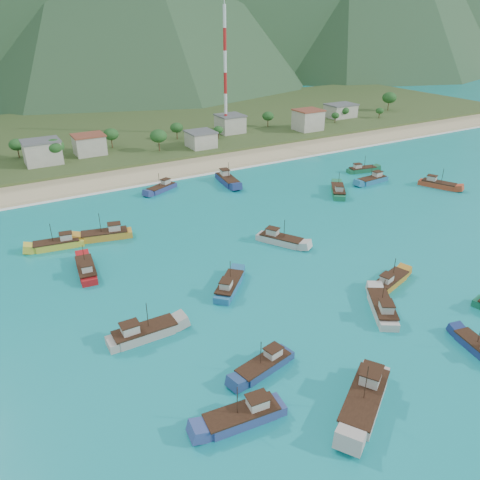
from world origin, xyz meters
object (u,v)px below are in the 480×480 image
boat_7 (144,333)px  boat_16 (480,349)px  boat_11 (382,309)px  boat_12 (86,270)px  boat_15 (438,185)px  radio_tower (225,72)px  boat_22 (390,282)px  boat_24 (264,366)px  boat_1 (280,240)px  boat_10 (365,400)px  boat_19 (372,180)px  boat_0 (362,170)px  boat_20 (243,417)px  boat_26 (58,245)px  boat_3 (338,191)px  boat_21 (106,235)px  boat_27 (227,180)px  boat_5 (229,286)px  boat_14 (162,188)px

boat_7 → boat_16: (42.37, -28.38, -0.23)m
boat_7 → boat_11: (37.33, -13.52, -0.03)m
boat_12 → boat_15: 100.46m
radio_tower → boat_15: bearing=-73.1°
boat_22 → boat_24: size_ratio=1.01×
boat_11 → boat_15: (60.16, 37.96, -0.04)m
boat_1 → boat_10: boat_10 is taller
radio_tower → boat_19: (11.50, -70.56, -24.19)m
boat_0 → boat_10: size_ratio=0.76×
boat_11 → boat_12: boat_11 is taller
boat_19 → boat_24: boat_19 is taller
radio_tower → boat_12: size_ratio=4.38×
boat_10 → boat_20: boat_10 is taller
boat_7 → boat_10: (20.01, -27.63, 0.21)m
boat_26 → boat_3: bearing=-85.4°
boat_7 → boat_21: bearing=172.8°
boat_24 → boat_27: 80.57m
boat_12 → boat_15: (100.46, -0.31, 0.00)m
boat_0 → boat_5: bearing=-50.0°
boat_24 → boat_11: bearing=-97.9°
boat_7 → boat_10: size_ratio=0.85×
boat_22 → boat_15: bearing=105.0°
boat_1 → boat_10: (-17.22, -44.53, 0.28)m
boat_19 → boat_26: (-89.53, 2.15, 0.01)m
boat_3 → boat_27: (-22.42, 23.40, 0.11)m
boat_1 → boat_7: (-37.23, -16.90, 0.06)m
boat_15 → boat_22: bearing=7.5°
boat_14 → boat_22: bearing=169.2°
boat_21 → boat_14: bearing=-31.3°
boat_21 → boat_12: bearing=163.6°
boat_20 → boat_26: 61.98m
boat_24 → boat_26: 57.36m
boat_0 → boat_22: size_ratio=0.98×
boat_5 → boat_12: size_ratio=0.88×
boat_12 → boat_20: 47.52m
boat_26 → boat_27: size_ratio=0.88×
boat_5 → boat_27: size_ratio=0.76×
boat_26 → boat_15: bearing=-89.8°
boat_20 → boat_27: 89.70m
boat_0 → boat_1: size_ratio=0.93×
boat_20 → boat_21: (-0.61, 60.40, 0.07)m
boat_24 → boat_3: bearing=-60.8°
boat_21 → boat_27: size_ratio=0.95×
boat_3 → boat_15: boat_3 is taller
boat_7 → boat_19: bearing=113.3°
boat_26 → boat_27: 55.11m
boat_12 → boat_24: (15.41, -40.21, -0.08)m
boat_19 → boat_15: bearing=-136.0°
boat_14 → boat_20: (-21.65, -83.52, 0.08)m
boat_10 → boat_26: boat_10 is taller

